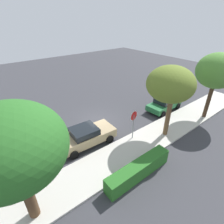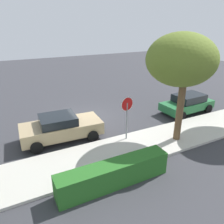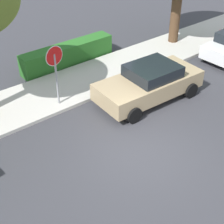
{
  "view_description": "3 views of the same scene",
  "coord_description": "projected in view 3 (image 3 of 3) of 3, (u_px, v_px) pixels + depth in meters",
  "views": [
    {
      "loc": [
        7.64,
        11.92,
        8.9
      ],
      "look_at": [
        -0.68,
        1.36,
        1.34
      ],
      "focal_mm": 28.0,
      "sensor_mm": 36.0,
      "label": 1
    },
    {
      "loc": [
        5.0,
        13.35,
        6.21
      ],
      "look_at": [
        -0.98,
        1.67,
        0.83
      ],
      "focal_mm": 35.0,
      "sensor_mm": 36.0,
      "label": 2
    },
    {
      "loc": [
        -6.21,
        -6.26,
        7.71
      ],
      "look_at": [
        -0.52,
        0.83,
        1.37
      ],
      "focal_mm": 55.0,
      "sensor_mm": 36.0,
      "label": 3
    }
  ],
  "objects": [
    {
      "name": "ground_plane",
      "position": [
        139.0,
        151.0,
        11.6
      ],
      "size": [
        60.0,
        60.0,
        0.0
      ],
      "primitive_type": "plane",
      "color": "#38383D"
    },
    {
      "name": "sidewalk_curb",
      "position": [
        61.0,
        90.0,
        14.75
      ],
      "size": [
        32.0,
        2.86,
        0.14
      ],
      "primitive_type": "cube",
      "color": "beige",
      "rests_on": "ground_plane"
    },
    {
      "name": "stop_sign",
      "position": [
        55.0,
        66.0,
        12.82
      ],
      "size": [
        0.77,
        0.13,
        2.59
      ],
      "color": "gray",
      "rests_on": "ground_plane"
    },
    {
      "name": "parked_car_tan",
      "position": [
        149.0,
        83.0,
        13.88
      ],
      "size": [
        4.54,
        2.28,
        1.47
      ],
      "color": "tan",
      "rests_on": "ground_plane"
    },
    {
      "name": "fire_hydrant",
      "position": [
        220.0,
        36.0,
        18.88
      ],
      "size": [
        0.3,
        0.22,
        0.72
      ],
      "color": "red",
      "rests_on": "ground_plane"
    },
    {
      "name": "front_yard_hedge",
      "position": [
        68.0,
        55.0,
        16.58
      ],
      "size": [
        4.8,
        0.82,
        1.02
      ],
      "color": "#286623",
      "rests_on": "ground_plane"
    }
  ]
}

